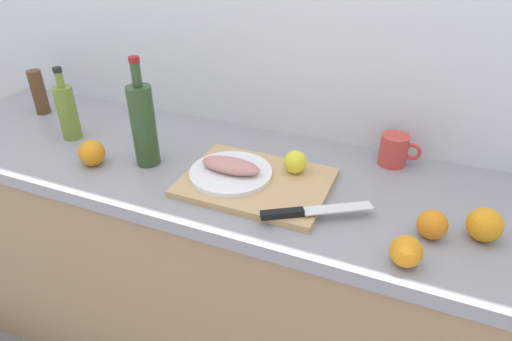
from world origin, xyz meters
The scene contains 15 objects.
back_wall centered at (0.00, 0.33, 1.25)m, with size 3.20×0.05×2.50m, color silver.
kitchen_counter centered at (0.00, 0.00, 0.45)m, with size 2.00×0.60×0.90m.
cutting_board centered at (0.24, -0.06, 0.91)m, with size 0.41×0.31×0.02m, color tan.
white_plate centered at (0.17, -0.07, 0.93)m, with size 0.24×0.24×0.01m, color white.
fish_fillet centered at (0.17, -0.07, 0.95)m, with size 0.18×0.08×0.04m, color tan.
chef_knife centered at (0.42, -0.17, 0.93)m, with size 0.26×0.18×0.02m.
lemon_0 centered at (0.33, 0.02, 0.95)m, with size 0.07×0.07×0.07m, color yellow.
olive_oil_bottle centered at (-0.46, -0.02, 1.00)m, with size 0.06×0.06×0.25m.
wine_bottle centered at (-0.12, -0.07, 1.03)m, with size 0.07×0.07×0.34m.
coffee_mug_0 centered at (0.59, 0.22, 0.95)m, with size 0.13×0.09×0.10m.
orange_0 centered at (0.83, -0.07, 0.94)m, with size 0.08×0.08×0.08m, color orange.
orange_1 centered at (-0.27, -0.14, 0.94)m, with size 0.08×0.08×0.08m, color orange.
orange_2 centered at (0.72, -0.11, 0.94)m, with size 0.07×0.07×0.07m, color orange.
orange_3 centered at (0.67, -0.23, 0.94)m, with size 0.07×0.07×0.07m, color orange.
pepper_mill centered at (-0.72, 0.10, 0.98)m, with size 0.05×0.05×0.17m, color brown.
Camera 1 is at (0.65, -1.03, 1.58)m, focal length 30.48 mm.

